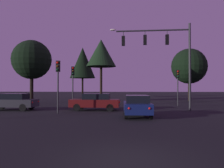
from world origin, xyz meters
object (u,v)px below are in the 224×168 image
object	(u,v)px
car_crossing_left	(13,101)
tree_center_horizon	(83,63)
tree_left_far	(32,60)
traffic_light_corner_left	(58,76)
traffic_light_corner_right	(73,78)
traffic_light_median	(178,80)
car_crossing_right	(95,102)
traffic_signal_mast_arm	(164,50)
car_nearside_lane	(137,105)
tree_right_cluster	(101,53)
tree_behind_sign	(189,66)

from	to	relation	value
car_crossing_left	tree_center_horizon	size ratio (longest dim) A/B	0.45
car_crossing_left	tree_left_far	world-z (taller)	tree_left_far
traffic_light_corner_left	traffic_light_corner_right	distance (m)	5.63
traffic_light_corner_left	traffic_light_median	bearing A→B (deg)	35.22
traffic_light_corner_left	car_crossing_right	distance (m)	4.30
traffic_light_median	car_crossing_left	world-z (taller)	traffic_light_median
traffic_signal_mast_arm	car_nearside_lane	xyz separation A→B (m)	(-2.71, -4.39, -4.70)
traffic_light_corner_left	car_crossing_left	size ratio (longest dim) A/B	0.93
traffic_signal_mast_arm	car_crossing_left	world-z (taller)	traffic_signal_mast_arm
tree_left_far	tree_right_cluster	size ratio (longest dim) A/B	1.09
tree_left_far	tree_center_horizon	world-z (taller)	tree_center_horizon
tree_center_horizon	tree_right_cluster	world-z (taller)	tree_center_horizon
traffic_signal_mast_arm	car_crossing_left	xyz separation A→B (m)	(-13.83, -0.39, -4.69)
car_crossing_left	tree_right_cluster	world-z (taller)	tree_right_cluster
traffic_light_corner_left	car_crossing_left	xyz separation A→B (m)	(-4.89, 2.25, -2.21)
car_nearside_lane	traffic_signal_mast_arm	bearing A→B (deg)	58.32
traffic_light_median	car_nearside_lane	size ratio (longest dim) A/B	0.98
traffic_light_corner_right	car_nearside_lane	bearing A→B (deg)	-49.36
traffic_light_corner_right	car_crossing_left	xyz separation A→B (m)	(-4.79, -3.38, -2.24)
traffic_signal_mast_arm	tree_left_far	bearing A→B (deg)	151.32
traffic_light_corner_right	tree_behind_sign	bearing A→B (deg)	38.04
traffic_light_corner_left	traffic_light_corner_right	world-z (taller)	traffic_light_corner_right
traffic_signal_mast_arm	traffic_light_corner_left	bearing A→B (deg)	-163.55
traffic_light_corner_right	tree_right_cluster	xyz separation A→B (m)	(2.73, 2.44, 3.00)
traffic_light_corner_left	tree_behind_sign	xyz separation A→B (m)	(15.29, 17.67, 2.37)
car_crossing_left	tree_center_horizon	world-z (taller)	tree_center_horizon
traffic_light_corner_right	car_crossing_left	distance (m)	6.28
tree_behind_sign	traffic_light_corner_left	bearing A→B (deg)	-130.87
traffic_signal_mast_arm	car_crossing_left	distance (m)	14.61
traffic_light_median	tree_behind_sign	world-z (taller)	tree_behind_sign
traffic_light_corner_right	tree_right_cluster	bearing A→B (deg)	41.77
tree_left_far	traffic_light_median	bearing A→B (deg)	-10.28
tree_right_cluster	traffic_signal_mast_arm	bearing A→B (deg)	-40.73
traffic_signal_mast_arm	tree_center_horizon	bearing A→B (deg)	116.91
traffic_signal_mast_arm	car_crossing_right	distance (m)	7.82
tree_behind_sign	tree_left_far	xyz separation A→B (m)	(-22.21, -6.35, 0.36)
car_crossing_left	tree_behind_sign	distance (m)	25.80
traffic_light_median	tree_behind_sign	bearing A→B (deg)	67.80
tree_behind_sign	tree_right_cluster	xyz separation A→B (m)	(-12.65, -9.60, 0.66)
traffic_light_corner_right	car_crossing_right	size ratio (longest dim) A/B	0.95
car_crossing_right	tree_left_far	world-z (taller)	tree_left_far
traffic_light_corner_left	car_crossing_left	world-z (taller)	traffic_light_corner_left
traffic_light_median	tree_right_cluster	size ratio (longest dim) A/B	0.53
car_crossing_right	tree_left_far	xyz separation A→B (m)	(-9.61, 8.80, 4.94)
traffic_light_corner_left	tree_right_cluster	world-z (taller)	tree_right_cluster
traffic_light_corner_right	car_crossing_left	bearing A→B (deg)	-144.78
traffic_signal_mast_arm	traffic_light_corner_left	xyz separation A→B (m)	(-8.95, -2.64, -2.49)
traffic_light_median	car_crossing_left	bearing A→B (deg)	-160.46
traffic_light_median	car_nearside_lane	xyz separation A→B (m)	(-5.11, -9.75, -2.10)
car_nearside_lane	tree_center_horizon	world-z (taller)	tree_center_horizon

